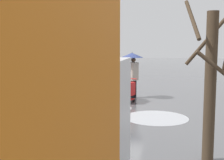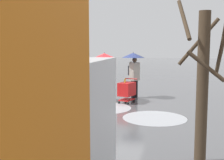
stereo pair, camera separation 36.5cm
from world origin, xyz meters
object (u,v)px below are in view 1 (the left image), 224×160
pedestrian_black_side (132,64)px  cargo_van_parked_right (28,75)px  hand_dolly_boxes (97,81)px  shopping_cart_vendor (126,90)px  bare_tree_near (211,80)px  pedestrian_pink_side (103,66)px

pedestrian_black_side → cargo_van_parked_right: bearing=24.0°
hand_dolly_boxes → pedestrian_black_side: 1.91m
shopping_cart_vendor → pedestrian_black_side: (-0.11, -1.25, 1.00)m
bare_tree_near → shopping_cart_vendor: bearing=-66.9°
shopping_cart_vendor → pedestrian_black_side: 1.60m
pedestrian_pink_side → bare_tree_near: size_ratio=0.63×
pedestrian_pink_side → bare_tree_near: bearing=120.1°
hand_dolly_boxes → bare_tree_near: 7.37m
shopping_cart_vendor → hand_dolly_boxes: hand_dolly_boxes is taller
cargo_van_parked_right → pedestrian_black_side: bearing=-156.0°
cargo_van_parked_right → hand_dolly_boxes: (-2.88, -0.82, -0.28)m
shopping_cart_vendor → bare_tree_near: bare_tree_near is taller
shopping_cart_vendor → pedestrian_black_side: bearing=-95.2°
cargo_van_parked_right → shopping_cart_vendor: bearing=-170.9°
cargo_van_parked_right → pedestrian_black_side: size_ratio=2.49×
shopping_cart_vendor → cargo_van_parked_right: bearing=9.1°
pedestrian_black_side → hand_dolly_boxes: bearing=37.6°
cargo_van_parked_right → hand_dolly_boxes: size_ratio=3.44×
pedestrian_pink_side → pedestrian_black_side: same height
pedestrian_black_side → bare_tree_near: bare_tree_near is taller
hand_dolly_boxes → pedestrian_black_side: (-1.42, -1.09, 0.67)m
cargo_van_parked_right → pedestrian_pink_side: size_ratio=2.49×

